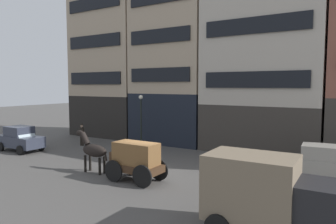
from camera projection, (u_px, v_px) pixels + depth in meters
ground_plane at (149, 177)px, 16.63m from camera, size 120.00×120.00×0.00m
building_far_left at (113, 44)px, 30.36m from camera, size 7.75×5.58×17.59m
building_center_left at (176, 61)px, 26.81m from camera, size 7.03×5.58×13.74m
building_center_right at (266, 26)px, 22.64m from camera, size 8.79×5.58×18.16m
cargo_wagon at (135, 159)px, 15.83m from camera, size 2.90×1.51×1.98m
draft_horse at (93, 150)px, 17.37m from camera, size 2.34×0.60×2.30m
delivery_truck_near at (269, 194)px, 9.85m from camera, size 4.38×2.19×2.62m
sedan_dark at (20, 139)px, 23.14m from camera, size 3.70×1.87×1.83m
sedan_light at (318, 163)px, 15.95m from camera, size 3.82×2.10×1.83m
pedestrian_officer at (82, 134)px, 25.18m from camera, size 0.46×0.46×1.79m
streetlamp_curbside at (141, 114)px, 23.76m from camera, size 0.32×0.32×4.12m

